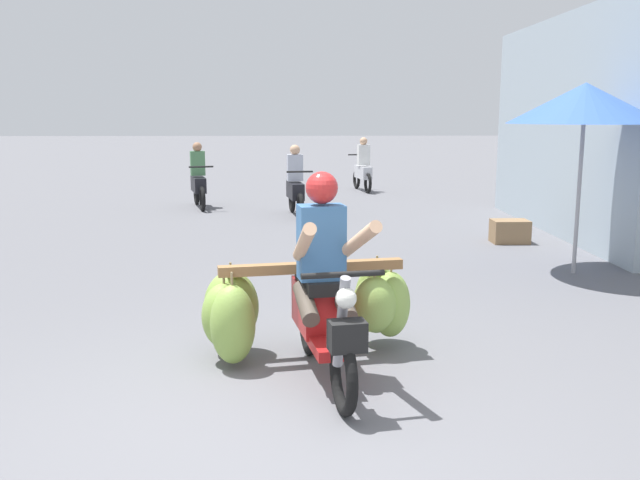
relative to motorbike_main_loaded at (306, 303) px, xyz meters
name	(u,v)px	position (x,y,z in m)	size (l,w,h in m)	color
ground_plane	(257,437)	(-0.32, -1.30, -0.50)	(120.00, 120.00, 0.00)	slate
motorbike_main_loaded	(306,303)	(0.00, 0.00, 0.00)	(1.83, 1.92, 1.58)	black
motorbike_distant_ahead_left	(363,170)	(1.61, 12.48, 0.07)	(0.56, 1.61, 1.40)	black
motorbike_distant_ahead_right	(295,187)	(-0.13, 8.18, 0.07)	(0.53, 1.61, 1.40)	black
motorbike_distant_far_ahead	(198,181)	(-2.22, 9.44, 0.07)	(0.63, 1.59, 1.40)	black
market_umbrella_near_shop	(585,103)	(3.43, 3.06, 1.62)	(1.86, 1.86, 2.37)	#99999E
produce_crate	(510,231)	(3.25, 5.16, -0.32)	(0.56, 0.40, 0.36)	olive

